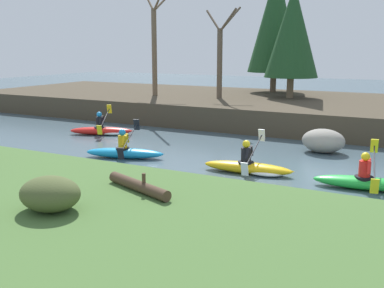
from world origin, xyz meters
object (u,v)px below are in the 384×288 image
(kayaker_trailing, at_px, (125,152))
(kayaker_lead, at_px, (367,181))
(kayaker_far_back, at_px, (104,130))
(kayaker_middle, at_px, (251,167))
(boulder_midstream, at_px, (323,141))
(driftwood_log, at_px, (139,186))

(kayaker_trailing, bearing_deg, kayaker_lead, -17.73)
(kayaker_trailing, relative_size, kayaker_far_back, 1.02)
(kayaker_lead, bearing_deg, kayaker_middle, 171.71)
(kayaker_trailing, bearing_deg, kayaker_far_back, 119.21)
(kayaker_middle, bearing_deg, kayaker_lead, -5.96)
(boulder_midstream, bearing_deg, kayaker_lead, -63.70)
(kayaker_middle, relative_size, driftwood_log, 1.46)
(kayaker_middle, height_order, kayaker_trailing, same)
(kayaker_middle, height_order, kayaker_far_back, same)
(kayaker_middle, xyz_separation_m, driftwood_log, (-0.89, -4.63, 0.57))
(kayaker_middle, bearing_deg, kayaker_far_back, 154.52)
(kayaker_lead, distance_m, kayaker_far_back, 11.46)
(kayaker_lead, relative_size, boulder_midstream, 1.85)
(kayaker_lead, xyz_separation_m, boulder_midstream, (-1.92, 3.89, 0.21))
(boulder_midstream, xyz_separation_m, driftwood_log, (-2.22, -8.46, 0.35))
(kayaker_middle, bearing_deg, driftwood_log, -105.92)
(kayaker_far_back, xyz_separation_m, driftwood_log, (6.93, -7.54, 0.57))
(kayaker_lead, xyz_separation_m, kayaker_middle, (-3.25, 0.05, -0.02))
(kayaker_lead, xyz_separation_m, kayaker_far_back, (-11.07, 2.97, -0.02))
(kayaker_trailing, xyz_separation_m, kayaker_far_back, (-3.32, 3.04, -0.02))
(kayaker_far_back, height_order, boulder_midstream, kayaker_far_back)
(kayaker_lead, distance_m, kayaker_middle, 3.25)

